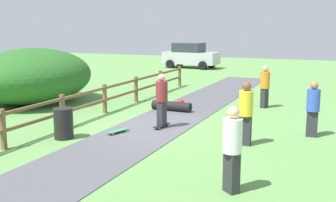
{
  "coord_description": "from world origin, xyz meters",
  "views": [
    {
      "loc": [
        5.68,
        -12.22,
        3.27
      ],
      "look_at": [
        0.75,
        -0.56,
        1.0
      ],
      "focal_mm": 45.43,
      "sensor_mm": 36.0,
      "label": 1
    }
  ],
  "objects": [
    {
      "name": "wooden_fence",
      "position": [
        -2.6,
        0.0,
        0.67
      ],
      "size": [
        0.12,
        18.12,
        1.1
      ],
      "color": "brown",
      "rests_on": "ground_plane"
    },
    {
      "name": "skateboard_loose",
      "position": [
        -0.62,
        -1.21,
        0.09
      ],
      "size": [
        0.42,
        0.82,
        0.08
      ],
      "color": "#338C4C",
      "rests_on": "asphalt_path"
    },
    {
      "name": "bystander_orange",
      "position": [
        2.73,
        4.68,
        0.93
      ],
      "size": [
        0.48,
        0.48,
        1.68
      ],
      "color": "#2D2D33",
      "rests_on": "ground_plane"
    },
    {
      "name": "trash_bin",
      "position": [
        -1.8,
        -2.32,
        0.45
      ],
      "size": [
        0.56,
        0.56,
        0.9
      ],
      "primitive_type": "cylinder",
      "color": "black",
      "rests_on": "ground_plane"
    },
    {
      "name": "bystander_yellow",
      "position": [
        3.22,
        -0.95,
        0.98
      ],
      "size": [
        0.38,
        0.38,
        1.77
      ],
      "color": "#2D2D33",
      "rests_on": "ground_plane"
    },
    {
      "name": "parked_car_silver",
      "position": [
        -5.46,
        18.58,
        0.96
      ],
      "size": [
        4.32,
        2.25,
        1.92
      ],
      "color": "#B7B7BC",
      "rests_on": "ground_plane"
    },
    {
      "name": "bush_large",
      "position": [
        -6.47,
        1.93,
        1.17
      ],
      "size": [
        4.54,
        5.44,
        2.33
      ],
      "primitive_type": "ellipsoid",
      "color": "#286023",
      "rests_on": "ground_plane"
    },
    {
      "name": "skater_riding",
      "position": [
        0.33,
        -0.06,
        0.99
      ],
      "size": [
        0.41,
        0.81,
        1.74
      ],
      "color": "black",
      "rests_on": "asphalt_path"
    },
    {
      "name": "asphalt_path",
      "position": [
        0.0,
        0.0,
        0.01
      ],
      "size": [
        2.4,
        28.0,
        0.02
      ],
      "primitive_type": "cube",
      "color": "#515156",
      "rests_on": "ground_plane"
    },
    {
      "name": "skater_fallen",
      "position": [
        -0.42,
        2.65,
        0.2
      ],
      "size": [
        1.58,
        1.24,
        0.36
      ],
      "color": "black",
      "rests_on": "asphalt_path"
    },
    {
      "name": "ground_plane",
      "position": [
        0.0,
        0.0,
        0.0
      ],
      "size": [
        60.0,
        60.0,
        0.0
      ],
      "primitive_type": "plane",
      "color": "#60934C"
    },
    {
      "name": "bystander_blue",
      "position": [
        4.84,
        0.72,
        0.91
      ],
      "size": [
        0.39,
        0.39,
        1.65
      ],
      "color": "#2D2D33",
      "rests_on": "ground_plane"
    },
    {
      "name": "bystander_white",
      "position": [
        3.73,
        -4.38,
        0.96
      ],
      "size": [
        0.54,
        0.54,
        1.74
      ],
      "color": "#2D2D33",
      "rests_on": "ground_plane"
    }
  ]
}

